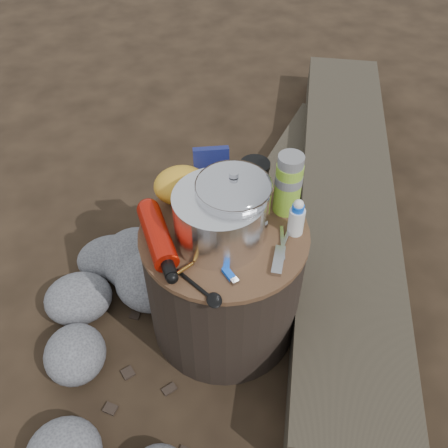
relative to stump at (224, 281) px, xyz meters
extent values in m
plane|color=black|center=(0.00, 0.00, -0.22)|extent=(60.00, 60.00, 0.00)
cylinder|color=black|center=(0.00, 0.00, 0.00)|extent=(0.49, 0.49, 0.45)
cube|color=#352E23|center=(0.60, 0.40, -0.14)|extent=(1.09, 2.10, 0.18)
cube|color=#352E23|center=(0.42, 0.66, -0.18)|extent=(0.81, 0.98, 0.09)
cylinder|color=white|center=(-0.02, -0.02, 0.30)|extent=(0.25, 0.25, 0.15)
cylinder|color=silver|center=(0.03, 0.00, 0.32)|extent=(0.20, 0.20, 0.20)
cylinder|color=#92C833|center=(0.20, 0.05, 0.32)|extent=(0.08, 0.08, 0.19)
cylinder|color=black|center=(0.12, 0.13, 0.29)|extent=(0.08, 0.08, 0.13)
ellipsoid|color=gold|center=(-0.10, 0.16, 0.28)|extent=(0.16, 0.13, 0.11)
cube|color=navy|center=(0.01, 0.21, 0.29)|extent=(0.11, 0.04, 0.14)
cube|color=blue|center=(-0.02, -0.15, 0.23)|extent=(0.04, 0.08, 0.01)
cube|color=#AEAEB2|center=(0.12, -0.14, 0.23)|extent=(0.07, 0.10, 0.01)
cylinder|color=white|center=(0.20, -0.04, 0.28)|extent=(0.04, 0.04, 0.11)
camera|label=1|loc=(-0.21, -0.95, 1.24)|focal=39.62mm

